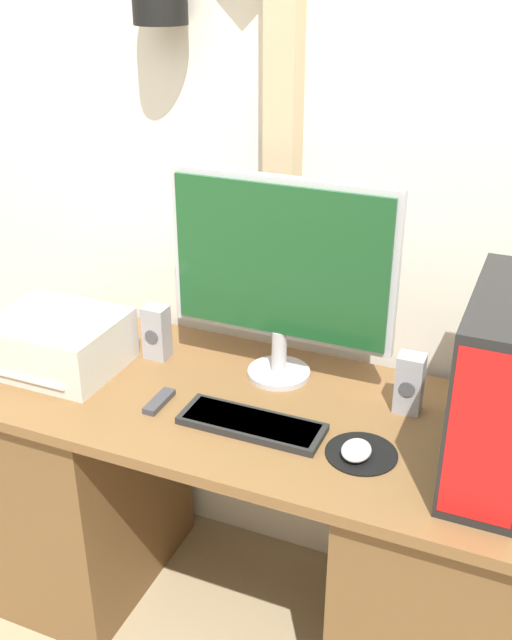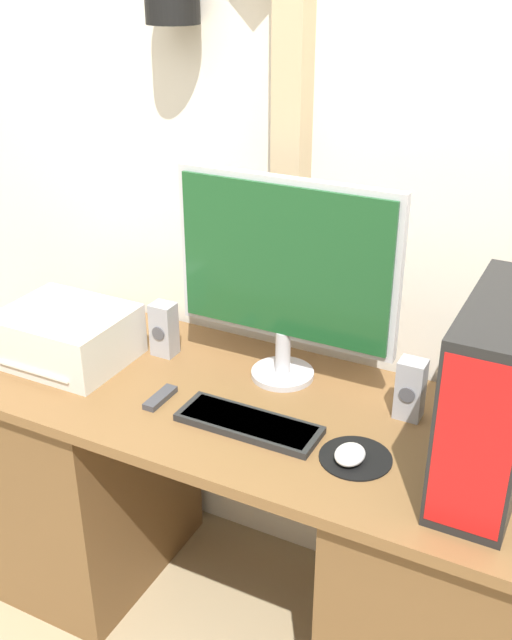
# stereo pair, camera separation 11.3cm
# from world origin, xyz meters

# --- Properties ---
(wall_back) EXTENTS (6.40, 0.19, 2.77)m
(wall_back) POSITION_xyz_m (-0.01, 0.69, 1.36)
(wall_back) COLOR silver
(wall_back) RESTS_ON ground_plane
(desk) EXTENTS (1.52, 0.63, 0.76)m
(desk) POSITION_xyz_m (0.00, 0.32, 0.40)
(desk) COLOR brown
(desk) RESTS_ON ground_plane
(monitor) EXTENTS (0.60, 0.17, 0.55)m
(monitor) POSITION_xyz_m (0.03, 0.48, 1.08)
(monitor) COLOR #B7B7BC
(monitor) RESTS_ON desk
(keyboard) EXTENTS (0.35, 0.12, 0.02)m
(keyboard) POSITION_xyz_m (0.06, 0.22, 0.77)
(keyboard) COLOR black
(keyboard) RESTS_ON desk
(mousepad) EXTENTS (0.17, 0.17, 0.00)m
(mousepad) POSITION_xyz_m (0.34, 0.22, 0.77)
(mousepad) COLOR black
(mousepad) RESTS_ON desk
(mouse) EXTENTS (0.07, 0.08, 0.03)m
(mouse) POSITION_xyz_m (0.33, 0.20, 0.78)
(mouse) COLOR silver
(mouse) RESTS_ON mousepad
(computer_tower) EXTENTS (0.16, 0.43, 0.42)m
(computer_tower) POSITION_xyz_m (0.60, 0.28, 0.97)
(computer_tower) COLOR black
(computer_tower) RESTS_ON desk
(printer) EXTENTS (0.34, 0.29, 0.15)m
(printer) POSITION_xyz_m (-0.54, 0.29, 0.84)
(printer) COLOR beige
(printer) RESTS_ON desk
(speaker_left) EXTENTS (0.07, 0.06, 0.16)m
(speaker_left) POSITION_xyz_m (-0.32, 0.44, 0.84)
(speaker_left) COLOR #99999E
(speaker_left) RESTS_ON desk
(speaker_right) EXTENTS (0.07, 0.06, 0.16)m
(speaker_right) POSITION_xyz_m (0.39, 0.44, 0.84)
(speaker_right) COLOR #99999E
(speaker_right) RESTS_ON desk
(remote_control) EXTENTS (0.03, 0.11, 0.02)m
(remote_control) POSITION_xyz_m (-0.19, 0.22, 0.77)
(remote_control) COLOR #38383D
(remote_control) RESTS_ON desk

